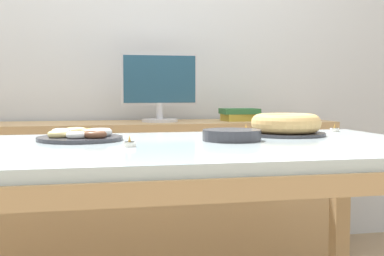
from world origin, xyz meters
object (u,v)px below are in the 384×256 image
(computer_monitor, at_px, (160,88))
(tealight_centre, at_px, (335,129))
(book_stack, at_px, (239,114))
(tealight_left_edge, at_px, (130,144))
(cake_chocolate_round, at_px, (286,125))
(pastry_platter, at_px, (80,136))
(plate_stack, at_px, (232,135))
(tealight_near_cakes, at_px, (246,130))

(computer_monitor, relative_size, tealight_centre, 10.60)
(book_stack, height_order, tealight_left_edge, book_stack)
(cake_chocolate_round, bearing_deg, computer_monitor, 110.80)
(tealight_left_edge, bearing_deg, pastry_platter, 120.09)
(plate_stack, bearing_deg, computer_monitor, 94.31)
(cake_chocolate_round, bearing_deg, book_stack, 83.51)
(book_stack, relative_size, cake_chocolate_round, 0.67)
(tealight_near_cakes, bearing_deg, tealight_centre, -8.02)
(tealight_near_cakes, bearing_deg, tealight_left_edge, -138.98)
(plate_stack, xyz_separation_m, tealight_left_edge, (-0.38, -0.13, -0.01))
(plate_stack, relative_size, tealight_near_cakes, 5.25)
(computer_monitor, xyz_separation_m, tealight_left_edge, (-0.30, -1.23, -0.18))
(cake_chocolate_round, relative_size, tealight_near_cakes, 7.84)
(cake_chocolate_round, bearing_deg, tealight_near_cakes, 119.22)
(book_stack, distance_m, tealight_near_cakes, 0.78)
(computer_monitor, xyz_separation_m, tealight_centre, (0.64, -0.81, -0.18))
(computer_monitor, relative_size, cake_chocolate_round, 1.35)
(book_stack, bearing_deg, cake_chocolate_round, -96.49)
(tealight_left_edge, relative_size, tealight_centre, 1.00)
(tealight_near_cakes, relative_size, tealight_centre, 1.00)
(tealight_left_edge, relative_size, tealight_near_cakes, 1.00)
(book_stack, bearing_deg, tealight_left_edge, -121.69)
(tealight_near_cakes, height_order, tealight_centre, same)
(plate_stack, bearing_deg, tealight_near_cakes, 64.14)
(plate_stack, distance_m, tealight_near_cakes, 0.39)
(tealight_left_edge, height_order, tealight_centre, same)
(plate_stack, height_order, tealight_left_edge, plate_stack)
(cake_chocolate_round, bearing_deg, tealight_centre, 25.19)
(computer_monitor, bearing_deg, plate_stack, -85.69)
(cake_chocolate_round, height_order, plate_stack, cake_chocolate_round)
(plate_stack, bearing_deg, tealight_left_edge, -161.36)
(book_stack, distance_m, pastry_platter, 1.33)
(computer_monitor, bearing_deg, tealight_near_cakes, -71.47)
(tealight_left_edge, xyz_separation_m, tealight_centre, (0.93, 0.42, 0.00))
(tealight_left_edge, bearing_deg, cake_chocolate_round, 23.96)
(cake_chocolate_round, distance_m, tealight_near_cakes, 0.22)
(book_stack, xyz_separation_m, plate_stack, (-0.38, -1.10, -0.02))
(cake_chocolate_round, xyz_separation_m, tealight_near_cakes, (-0.10, 0.19, -0.03))
(plate_stack, height_order, tealight_centre, plate_stack)
(pastry_platter, bearing_deg, tealight_near_cakes, 17.40)
(book_stack, bearing_deg, computer_monitor, -179.83)
(tealight_centre, bearing_deg, cake_chocolate_round, -154.81)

